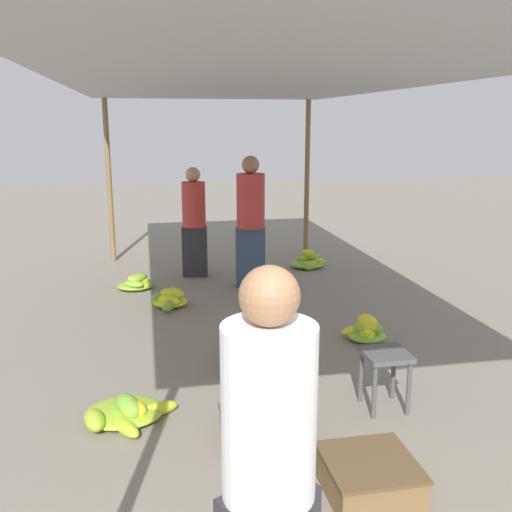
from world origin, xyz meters
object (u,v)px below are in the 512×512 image
banana_pile_left_3 (137,283)px  shopper_walking_far (251,220)px  stool (385,363)px  crate_mid (261,428)px  crate_far (369,477)px  banana_pile_right_0 (309,262)px  banana_pile_left_0 (125,412)px  banana_pile_left_2 (169,300)px  crate_near (253,355)px  banana_pile_right_1 (366,330)px  shopper_walking_mid (194,221)px  vendor_foreground (269,472)px

banana_pile_left_3 → shopper_walking_far: (1.50, -0.16, 0.82)m
stool → crate_mid: (-1.02, -0.27, -0.28)m
crate_far → shopper_walking_far: size_ratio=0.31×
crate_far → stool: bearing=62.5°
crate_far → banana_pile_right_0: bearing=77.6°
stool → banana_pile_left_0: size_ratio=0.64×
banana_pile_right_0 → crate_far: bearing=-102.4°
stool → banana_pile_left_0: 1.98m
banana_pile_left_2 → crate_near: banana_pile_left_2 is taller
crate_far → shopper_walking_far: shopper_walking_far is taller
banana_pile_right_0 → banana_pile_right_1: size_ratio=1.31×
shopper_walking_mid → crate_near: bearing=-85.6°
banana_pile_left_0 → crate_mid: banana_pile_left_0 is taller
crate_mid → banana_pile_right_1: bearing=48.7°
banana_pile_left_2 → shopper_walking_far: (1.11, 0.69, 0.81)m
crate_far → banana_pile_left_2: bearing=104.9°
stool → crate_mid: size_ratio=0.87×
vendor_foreground → crate_near: (0.48, 2.87, -0.77)m
crate_near → shopper_walking_far: size_ratio=0.27×
banana_pile_right_0 → banana_pile_right_1: (-0.26, -2.97, 0.03)m
banana_pile_left_3 → crate_mid: banana_pile_left_3 is taller
crate_mid → banana_pile_left_3: bearing=102.7°
vendor_foreground → banana_pile_left_3: 5.62m
vendor_foreground → stool: bearing=55.2°
banana_pile_left_2 → banana_pile_left_0: bearing=-99.5°
banana_pile_right_0 → crate_far: banana_pile_right_0 is taller
banana_pile_left_0 → crate_mid: (0.93, -0.43, 0.02)m
banana_pile_left_0 → shopper_walking_far: shopper_walking_far is taller
shopper_walking_far → stool: bearing=-83.4°
banana_pile_left_3 → banana_pile_right_0: 2.64m
crate_near → crate_mid: crate_near is taller
banana_pile_right_0 → shopper_walking_far: shopper_walking_far is taller
banana_pile_left_0 → crate_near: bearing=35.7°
banana_pile_right_0 → crate_mid: 4.87m
banana_pile_left_2 → crate_far: 3.89m
banana_pile_left_3 → shopper_walking_mid: shopper_walking_mid is taller
shopper_walking_far → shopper_walking_mid: bearing=135.1°
stool → banana_pile_right_1: size_ratio=1.04×
crate_mid → shopper_walking_far: (0.62, 3.74, 0.81)m
stool → banana_pile_right_1: bearing=73.7°
stool → crate_near: stool is taller
banana_pile_left_3 → shopper_walking_mid: 1.21m
banana_pile_right_1 → crate_far: size_ratio=0.83×
stool → banana_pile_left_2: size_ratio=0.86×
banana_pile_left_2 → banana_pile_right_0: size_ratio=0.92×
banana_pile_right_1 → shopper_walking_mid: size_ratio=0.29×
vendor_foreground → crate_mid: bearing=79.6°
stool → banana_pile_left_2: stool is taller
banana_pile_right_0 → crate_near: (-1.49, -3.35, 0.02)m
banana_pile_left_2 → banana_pile_right_1: bearing=-37.2°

